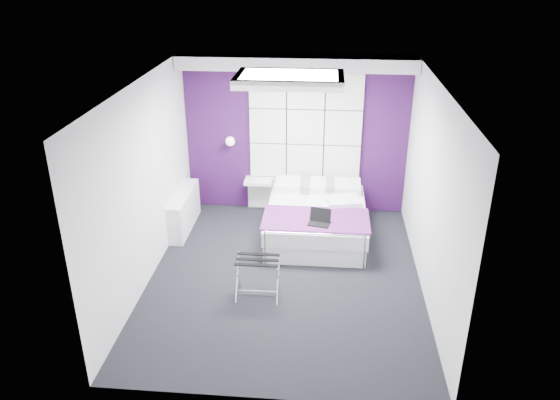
% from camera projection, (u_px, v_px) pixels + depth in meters
% --- Properties ---
extents(floor, '(4.40, 4.40, 0.00)m').
position_uv_depth(floor, '(285.00, 277.00, 7.35)').
color(floor, black).
rests_on(floor, ground).
extents(ceiling, '(4.40, 4.40, 0.00)m').
position_uv_depth(ceiling, '(286.00, 85.00, 6.27)').
color(ceiling, white).
rests_on(ceiling, wall_back).
extents(wall_back, '(3.60, 0.00, 3.60)m').
position_uv_depth(wall_back, '(296.00, 135.00, 8.80)').
color(wall_back, silver).
rests_on(wall_back, floor).
extents(wall_left, '(0.00, 4.40, 4.40)m').
position_uv_depth(wall_left, '(145.00, 184.00, 6.95)').
color(wall_left, silver).
rests_on(wall_left, floor).
extents(wall_right, '(0.00, 4.40, 4.40)m').
position_uv_depth(wall_right, '(432.00, 194.00, 6.67)').
color(wall_right, silver).
rests_on(wall_right, floor).
extents(accent_wall, '(3.58, 0.02, 2.58)m').
position_uv_depth(accent_wall, '(296.00, 135.00, 8.79)').
color(accent_wall, '#330E3F').
rests_on(accent_wall, wall_back).
extents(soffit, '(3.58, 0.50, 0.20)m').
position_uv_depth(soffit, '(296.00, 62.00, 8.08)').
color(soffit, white).
rests_on(soffit, wall_back).
extents(headboard, '(1.80, 0.08, 2.30)m').
position_uv_depth(headboard, '(305.00, 144.00, 8.79)').
color(headboard, white).
rests_on(headboard, wall_back).
extents(skylight, '(1.36, 0.86, 0.12)m').
position_uv_depth(skylight, '(289.00, 78.00, 6.83)').
color(skylight, white).
rests_on(skylight, ceiling).
extents(wall_lamp, '(0.15, 0.15, 0.15)m').
position_uv_depth(wall_lamp, '(231.00, 141.00, 8.79)').
color(wall_lamp, white).
rests_on(wall_lamp, wall_back).
extents(radiator, '(0.22, 1.20, 0.60)m').
position_uv_depth(radiator, '(184.00, 211.00, 8.54)').
color(radiator, white).
rests_on(radiator, floor).
extents(bed, '(1.53, 1.84, 0.65)m').
position_uv_depth(bed, '(316.00, 220.00, 8.31)').
color(bed, white).
rests_on(bed, floor).
extents(nightstand, '(0.45, 0.35, 0.05)m').
position_uv_depth(nightstand, '(259.00, 181.00, 9.00)').
color(nightstand, white).
rests_on(nightstand, wall_back).
extents(luggage_rack, '(0.54, 0.39, 0.53)m').
position_uv_depth(luggage_rack, '(258.00, 277.00, 6.86)').
color(luggage_rack, silver).
rests_on(luggage_rack, floor).
extents(laptop, '(0.30, 0.21, 0.22)m').
position_uv_depth(laptop, '(319.00, 220.00, 7.65)').
color(laptop, black).
rests_on(laptop, bed).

